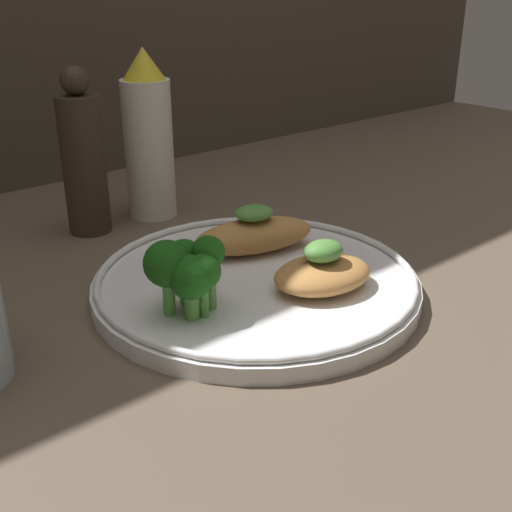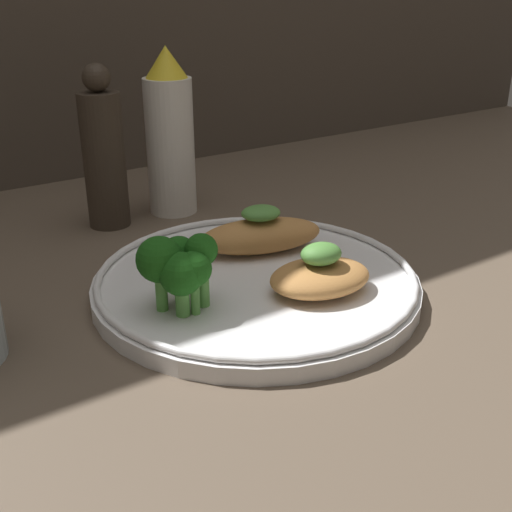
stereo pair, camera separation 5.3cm
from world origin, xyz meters
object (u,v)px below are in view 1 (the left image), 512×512
at_px(broccoli_bunch, 187,268).
at_px(sauce_bottle, 148,138).
at_px(plate, 256,282).
at_px(pepper_grinder, 83,159).

distance_m(broccoli_bunch, sauce_bottle, 0.27).
xyz_separation_m(plate, pepper_grinder, (-0.04, 0.22, 0.07)).
bearing_deg(sauce_bottle, broccoli_bunch, -115.94).
distance_m(plate, sauce_bottle, 0.24).
relative_size(plate, pepper_grinder, 1.62).
bearing_deg(pepper_grinder, broccoli_bunch, -99.15).
bearing_deg(broccoli_bunch, plate, 10.08).
bearing_deg(plate, pepper_grinder, 100.33).
bearing_deg(plate, broccoli_bunch, -169.92).
distance_m(broccoli_bunch, pepper_grinder, 0.24).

